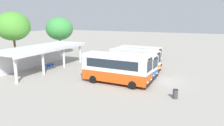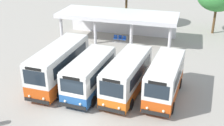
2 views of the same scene
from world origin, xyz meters
name	(u,v)px [view 2 (image 2 of 2)]	position (x,y,z in m)	size (l,w,h in m)	color
ground_plane	(75,118)	(0.00, 0.00, 0.00)	(180.00, 180.00, 0.00)	#A39E93
city_bus_nearest_orange	(59,64)	(-3.27, 4.53, 1.91)	(2.58, 8.05, 3.47)	black
city_bus_second_in_row	(90,74)	(-0.23, 3.90, 1.71)	(2.72, 6.68, 3.08)	black
city_bus_middle_cream	(127,75)	(2.82, 4.46, 1.75)	(2.92, 7.26, 3.16)	black
city_bus_fourth_amber	(165,78)	(5.86, 4.67, 1.77)	(2.65, 6.67, 3.20)	black
terminal_canopy	(119,18)	(-1.40, 17.76, 2.62)	(14.64, 5.34, 3.40)	silver
waiting_chair_end_by_column	(115,38)	(-1.42, 16.24, 0.52)	(0.45, 0.45, 0.86)	slate
waiting_chair_second_from_end	(120,38)	(-0.86, 16.28, 0.52)	(0.45, 0.45, 0.86)	slate
waiting_chair_middle_seat	(124,39)	(-0.29, 16.17, 0.52)	(0.45, 0.45, 0.86)	slate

